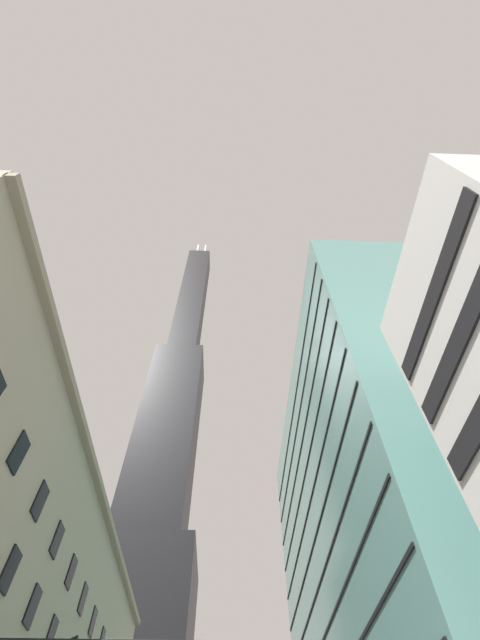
% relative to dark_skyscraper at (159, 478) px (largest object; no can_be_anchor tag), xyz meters
% --- Properties ---
extents(dark_skyscraper, '(23.69, 23.69, 216.67)m').
position_rel_dark_skyscraper_xyz_m(dark_skyscraper, '(0.00, 0.00, 0.00)').
color(dark_skyscraper, black).
rests_on(dark_skyscraper, ground).
extents(glass_office_midrise, '(14.81, 49.83, 49.68)m').
position_rel_dark_skyscraper_xyz_m(glass_office_midrise, '(35.42, -51.81, -41.64)').
color(glass_office_midrise, slate).
rests_on(glass_office_midrise, ground).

